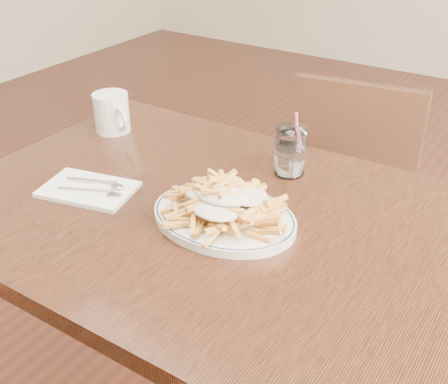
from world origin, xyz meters
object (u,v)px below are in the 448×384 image
Objects in this scene: fries_plate at (224,217)px; chair_far at (355,179)px; coffee_mug at (112,113)px; table at (221,244)px; loaded_fries at (224,197)px; water_glass at (290,154)px.

chair_far is at bearing 90.10° from fries_plate.
coffee_mug is at bearing -130.25° from chair_far.
table is 0.53m from coffee_mug.
water_glass is at bearing 86.90° from loaded_fries.
coffee_mug is (-0.52, -0.04, 0.00)m from water_glass.
chair_far is 2.37× the size of fries_plate.
loaded_fries is (0.02, -0.02, 0.14)m from table.
loaded_fries is 2.19× the size of coffee_mug.
water_glass reaches higher than table.
coffee_mug is at bearing -175.28° from water_glass.
chair_far reaches higher than table.
fries_plate is at bearing -43.96° from table.
water_glass is at bearing 80.85° from table.
fries_plate reaches higher than table.
loaded_fries is at bearing -89.90° from chair_far.
chair_far is 0.84m from coffee_mug.
fries_plate is at bearing -23.45° from coffee_mug.
fries_plate is 2.70× the size of coffee_mug.
coffee_mug is at bearing 156.55° from fries_plate.
table is 0.14m from loaded_fries.
fries_plate is 2.24× the size of water_glass.
coffee_mug reaches higher than loaded_fries.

